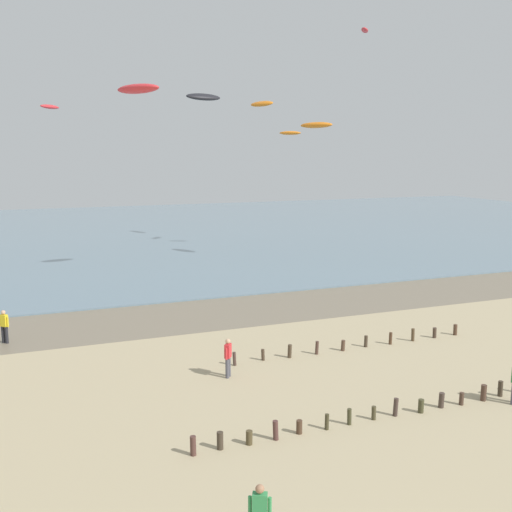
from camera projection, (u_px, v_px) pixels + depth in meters
The scene contains 13 objects.
wet_sand_strip at pixel (168, 318), 34.63m from camera, with size 120.00×6.90×0.01m, color #7A6D59.
sea at pixel (94, 234), 69.94m from camera, with size 160.00×70.00×0.10m, color slate.
groyne_mid at pixel (384, 411), 21.52m from camera, with size 14.65×0.34×0.69m.
groyne_far at pixel (361, 342), 29.32m from camera, with size 12.56×0.32×0.67m.
person_mid_beach at pixel (4, 326), 29.94m from camera, with size 0.46×0.40×1.71m.
person_far_down_beach at pixel (228, 357), 25.39m from camera, with size 0.39×0.48×1.71m.
kite_aloft_0 at pixel (50, 107), 48.34m from camera, with size 2.09×0.67×0.33m, color red.
kite_aloft_2 at pixel (290, 133), 55.77m from camera, with size 2.02×0.65×0.32m, color orange.
kite_aloft_5 at pixel (316, 125), 49.22m from camera, with size 3.08×0.99×0.49m, color orange.
kite_aloft_6 at pixel (262, 104), 60.79m from camera, with size 3.00×0.96×0.48m, color orange.
kite_aloft_7 at pixel (138, 89), 29.52m from camera, with size 2.84×0.91×0.45m, color red.
kite_aloft_8 at pixel (203, 97), 42.70m from camera, with size 2.74×0.88×0.44m, color black.
kite_aloft_10 at pixel (365, 30), 51.64m from camera, with size 1.90×0.61×0.30m, color red.
Camera 1 is at (-7.33, -7.08, 9.52)m, focal length 41.83 mm.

